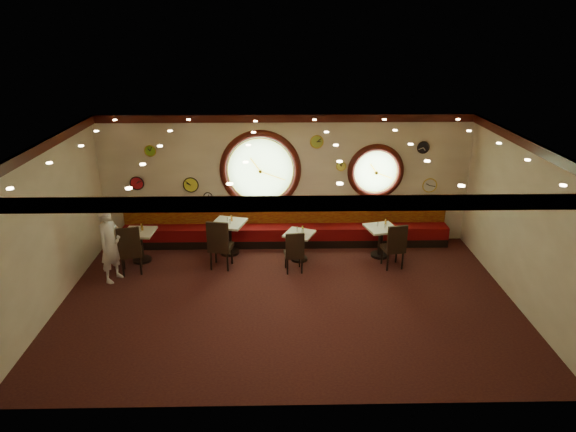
# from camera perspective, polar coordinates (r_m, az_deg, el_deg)

# --- Properties ---
(floor) EXTENTS (9.00, 6.00, 0.00)m
(floor) POSITION_cam_1_polar(r_m,az_deg,el_deg) (10.43, -0.03, -9.31)
(floor) COLOR black
(floor) RESTS_ON ground
(ceiling) EXTENTS (9.00, 6.00, 0.02)m
(ceiling) POSITION_cam_1_polar(r_m,az_deg,el_deg) (9.23, -0.03, 8.09)
(ceiling) COLOR #B27A32
(ceiling) RESTS_ON wall_back
(wall_back) EXTENTS (9.00, 0.02, 3.20)m
(wall_back) POSITION_cam_1_polar(r_m,az_deg,el_deg) (12.54, -0.31, 4.04)
(wall_back) COLOR beige
(wall_back) RESTS_ON floor
(wall_front) EXTENTS (9.00, 0.02, 3.20)m
(wall_front) POSITION_cam_1_polar(r_m,az_deg,el_deg) (7.03, 0.47, -10.43)
(wall_front) COLOR beige
(wall_front) RESTS_ON floor
(wall_left) EXTENTS (0.02, 6.00, 3.20)m
(wall_left) POSITION_cam_1_polar(r_m,az_deg,el_deg) (10.63, -25.07, -1.23)
(wall_left) COLOR beige
(wall_left) RESTS_ON floor
(wall_right) EXTENTS (0.02, 6.00, 3.20)m
(wall_right) POSITION_cam_1_polar(r_m,az_deg,el_deg) (10.78, 24.63, -0.85)
(wall_right) COLOR beige
(wall_right) RESTS_ON floor
(molding_back) EXTENTS (9.00, 0.10, 0.18)m
(molding_back) POSITION_cam_1_polar(r_m,az_deg,el_deg) (12.14, -0.32, 10.80)
(molding_back) COLOR black
(molding_back) RESTS_ON wall_back
(molding_front) EXTENTS (9.00, 0.10, 0.18)m
(molding_front) POSITION_cam_1_polar(r_m,az_deg,el_deg) (6.42, 0.50, 1.38)
(molding_front) COLOR black
(molding_front) RESTS_ON wall_back
(molding_left) EXTENTS (0.10, 6.00, 0.18)m
(molding_left) POSITION_cam_1_polar(r_m,az_deg,el_deg) (10.19, -26.12, 6.66)
(molding_left) COLOR black
(molding_left) RESTS_ON wall_back
(molding_right) EXTENTS (0.10, 6.00, 0.18)m
(molding_right) POSITION_cam_1_polar(r_m,az_deg,el_deg) (10.34, 25.65, 6.93)
(molding_right) COLOR black
(molding_right) RESTS_ON wall_back
(banquette_base) EXTENTS (8.00, 0.55, 0.20)m
(banquette_base) POSITION_cam_1_polar(r_m,az_deg,el_deg) (12.81, -0.28, -2.76)
(banquette_base) COLOR black
(banquette_base) RESTS_ON floor
(banquette_seat) EXTENTS (8.00, 0.55, 0.30)m
(banquette_seat) POSITION_cam_1_polar(r_m,az_deg,el_deg) (12.71, -0.28, -1.73)
(banquette_seat) COLOR #59070A
(banquette_seat) RESTS_ON banquette_base
(banquette_back) EXTENTS (8.00, 0.10, 0.55)m
(banquette_back) POSITION_cam_1_polar(r_m,az_deg,el_deg) (12.76, -0.30, 0.31)
(banquette_back) COLOR #5E0E07
(banquette_back) RESTS_ON wall_back
(porthole_left_glass) EXTENTS (1.66, 0.02, 1.66)m
(porthole_left_glass) POSITION_cam_1_polar(r_m,az_deg,el_deg) (12.47, -3.08, 5.11)
(porthole_left_glass) COLOR #94C576
(porthole_left_glass) RESTS_ON wall_back
(porthole_left_frame) EXTENTS (1.98, 0.18, 1.98)m
(porthole_left_frame) POSITION_cam_1_polar(r_m,az_deg,el_deg) (12.46, -3.08, 5.09)
(porthole_left_frame) COLOR black
(porthole_left_frame) RESTS_ON wall_back
(porthole_left_ring) EXTENTS (1.61, 0.03, 1.61)m
(porthole_left_ring) POSITION_cam_1_polar(r_m,az_deg,el_deg) (12.43, -3.08, 5.05)
(porthole_left_ring) COLOR gold
(porthole_left_ring) RESTS_ON wall_back
(porthole_right_glass) EXTENTS (1.10, 0.02, 1.10)m
(porthole_right_glass) POSITION_cam_1_polar(r_m,az_deg,el_deg) (12.71, 9.70, 4.90)
(porthole_right_glass) COLOR #94C576
(porthole_right_glass) RESTS_ON wall_back
(porthole_right_frame) EXTENTS (1.38, 0.18, 1.38)m
(porthole_right_frame) POSITION_cam_1_polar(r_m,az_deg,el_deg) (12.69, 9.71, 4.88)
(porthole_right_frame) COLOR black
(porthole_right_frame) RESTS_ON wall_back
(porthole_right_ring) EXTENTS (1.09, 0.03, 1.09)m
(porthole_right_ring) POSITION_cam_1_polar(r_m,az_deg,el_deg) (12.66, 9.73, 4.84)
(porthole_right_ring) COLOR gold
(porthole_right_ring) RESTS_ON wall_back
(wall_clock_0) EXTENTS (0.28, 0.03, 0.28)m
(wall_clock_0) POSITION_cam_1_polar(r_m,az_deg,el_deg) (12.78, 14.78, 7.38)
(wall_clock_0) COLOR black
(wall_clock_0) RESTS_ON wall_back
(wall_clock_1) EXTENTS (0.32, 0.03, 0.32)m
(wall_clock_1) POSITION_cam_1_polar(r_m,az_deg,el_deg) (12.98, -16.44, 3.52)
(wall_clock_1) COLOR red
(wall_clock_1) RESTS_ON wall_back
(wall_clock_2) EXTENTS (0.22, 0.03, 0.22)m
(wall_clock_2) POSITION_cam_1_polar(r_m,az_deg,el_deg) (12.50, 5.92, 5.54)
(wall_clock_2) COLOR #F6F752
(wall_clock_2) RESTS_ON wall_back
(wall_clock_3) EXTENTS (0.36, 0.03, 0.36)m
(wall_clock_3) POSITION_cam_1_polar(r_m,az_deg,el_deg) (12.71, -10.75, 3.42)
(wall_clock_3) COLOR yellow
(wall_clock_3) RESTS_ON wall_back
(wall_clock_4) EXTENTS (0.34, 0.03, 0.34)m
(wall_clock_4) POSITION_cam_1_polar(r_m,az_deg,el_deg) (13.09, 15.45, 3.31)
(wall_clock_4) COLOR silver
(wall_clock_4) RESTS_ON wall_back
(wall_clock_5) EXTENTS (0.20, 0.03, 0.20)m
(wall_clock_5) POSITION_cam_1_polar(r_m,az_deg,el_deg) (12.74, -8.88, 2.17)
(wall_clock_5) COLOR white
(wall_clock_5) RESTS_ON wall_back
(wall_clock_6) EXTENTS (0.26, 0.03, 0.26)m
(wall_clock_6) POSITION_cam_1_polar(r_m,az_deg,el_deg) (12.67, -15.05, 7.01)
(wall_clock_6) COLOR #7AC126
(wall_clock_6) RESTS_ON wall_back
(wall_clock_7) EXTENTS (0.30, 0.03, 0.30)m
(wall_clock_7) POSITION_cam_1_polar(r_m,az_deg,el_deg) (12.29, 3.22, 8.24)
(wall_clock_7) COLOR #9AB739
(wall_clock_7) RESTS_ON wall_back
(table_a) EXTENTS (0.72, 0.72, 0.75)m
(table_a) POSITION_cam_1_polar(r_m,az_deg,el_deg) (12.28, -16.10, -2.84)
(table_a) COLOR black
(table_a) RESTS_ON floor
(table_b) EXTENTS (0.90, 0.90, 0.80)m
(table_b) POSITION_cam_1_polar(r_m,az_deg,el_deg) (12.25, -6.58, -1.97)
(table_b) COLOR black
(table_b) RESTS_ON floor
(table_c) EXTENTS (0.81, 0.81, 0.68)m
(table_c) POSITION_cam_1_polar(r_m,az_deg,el_deg) (11.88, 1.26, -3.01)
(table_c) COLOR black
(table_c) RESTS_ON floor
(table_d) EXTENTS (0.81, 0.81, 0.74)m
(table_d) POSITION_cam_1_polar(r_m,az_deg,el_deg) (12.24, 10.27, -2.42)
(table_d) COLOR black
(table_d) RESTS_ON floor
(chair_a) EXTENTS (0.57, 0.57, 0.70)m
(chair_a) POSITION_cam_1_polar(r_m,az_deg,el_deg) (11.65, -17.17, -3.32)
(chair_a) COLOR black
(chair_a) RESTS_ON floor
(chair_b) EXTENTS (0.56, 0.56, 0.72)m
(chair_b) POSITION_cam_1_polar(r_m,az_deg,el_deg) (11.45, -7.64, -2.84)
(chair_b) COLOR black
(chair_b) RESTS_ON floor
(chair_c) EXTENTS (0.45, 0.45, 0.60)m
(chair_c) POSITION_cam_1_polar(r_m,az_deg,el_deg) (11.24, 0.71, -3.75)
(chair_c) COLOR black
(chair_c) RESTS_ON floor
(chair_d) EXTENTS (0.52, 0.52, 0.66)m
(chair_d) POSITION_cam_1_polar(r_m,az_deg,el_deg) (11.64, 11.80, -3.01)
(chair_d) COLOR black
(chair_d) RESTS_ON floor
(condiment_a_salt) EXTENTS (0.04, 0.04, 0.11)m
(condiment_a_salt) POSITION_cam_1_polar(r_m,az_deg,el_deg) (12.20, -16.39, -1.36)
(condiment_a_salt) COLOR silver
(condiment_a_salt) RESTS_ON table_a
(condiment_b_salt) EXTENTS (0.03, 0.03, 0.09)m
(condiment_b_salt) POSITION_cam_1_polar(r_m,az_deg,el_deg) (12.19, -6.75, -0.36)
(condiment_b_salt) COLOR silver
(condiment_b_salt) RESTS_ON table_b
(condiment_c_salt) EXTENTS (0.04, 0.04, 0.11)m
(condiment_c_salt) POSITION_cam_1_polar(r_m,az_deg,el_deg) (11.84, 1.02, -1.48)
(condiment_c_salt) COLOR silver
(condiment_c_salt) RESTS_ON table_c
(condiment_d_salt) EXTENTS (0.03, 0.03, 0.09)m
(condiment_d_salt) POSITION_cam_1_polar(r_m,az_deg,el_deg) (12.18, 9.94, -0.89)
(condiment_d_salt) COLOR silver
(condiment_d_salt) RESTS_ON table_d
(condiment_a_pepper) EXTENTS (0.03, 0.03, 0.10)m
(condiment_a_pepper) POSITION_cam_1_polar(r_m,az_deg,el_deg) (12.14, -16.07, -1.46)
(condiment_a_pepper) COLOR silver
(condiment_a_pepper) RESTS_ON table_a
(condiment_b_pepper) EXTENTS (0.04, 0.04, 0.10)m
(condiment_b_pepper) POSITION_cam_1_polar(r_m,az_deg,el_deg) (12.04, -6.46, -0.61)
(condiment_b_pepper) COLOR #B9B8BC
(condiment_b_pepper) RESTS_ON table_b
(condiment_c_pepper) EXTENTS (0.04, 0.04, 0.11)m
(condiment_c_pepper) POSITION_cam_1_polar(r_m,az_deg,el_deg) (11.75, 1.59, -1.65)
(condiment_c_pepper) COLOR #BBBBC0
(condiment_c_pepper) RESTS_ON table_c
(condiment_d_pepper) EXTENTS (0.03, 0.03, 0.09)m
(condiment_d_pepper) POSITION_cam_1_polar(r_m,az_deg,el_deg) (12.12, 10.72, -1.07)
(condiment_d_pepper) COLOR silver
(condiment_d_pepper) RESTS_ON table_d
(condiment_a_bottle) EXTENTS (0.05, 0.05, 0.17)m
(condiment_a_bottle) POSITION_cam_1_polar(r_m,az_deg,el_deg) (12.19, -15.93, -1.15)
(condiment_a_bottle) COLOR gold
(condiment_a_bottle) RESTS_ON table_a
(condiment_b_bottle) EXTENTS (0.05, 0.05, 0.16)m
(condiment_b_bottle) POSITION_cam_1_polar(r_m,az_deg,el_deg) (12.17, -6.29, -0.22)
(condiment_b_bottle) COLOR orange
(condiment_b_bottle) RESTS_ON table_b
(condiment_c_bottle) EXTENTS (0.05, 0.05, 0.15)m
(condiment_c_bottle) POSITION_cam_1_polar(r_m,az_deg,el_deg) (11.81, 1.64, -1.44)
(condiment_c_bottle) COLOR gold
(condiment_c_bottle) RESTS_ON table_c
(condiment_d_bottle) EXTENTS (0.05, 0.05, 0.16)m
(condiment_d_bottle) POSITION_cam_1_polar(r_m,az_deg,el_deg) (12.24, 10.79, -0.66)
(condiment_d_bottle) COLOR #C5872E
(condiment_d_bottle) RESTS_ON table_d
(waiter) EXTENTS (0.60, 0.71, 1.64)m
(waiter) POSITION_cam_1_polar(r_m,az_deg,el_deg) (11.45, -19.13, -3.05)
(waiter) COLOR white
(waiter) RESTS_ON floor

